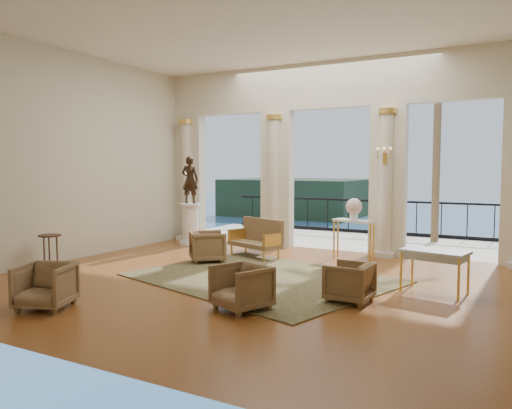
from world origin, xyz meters
The scene contains 21 objects.
floor centered at (0.00, 0.00, 0.00)m, with size 9.00×9.00×0.00m, color #513415.
room_walls centered at (0.00, -1.12, 2.88)m, with size 9.00×9.00×9.00m.
arcade centered at (0.00, 3.82, 2.58)m, with size 9.00×0.56×4.50m.
terrace centered at (0.00, 5.80, -0.05)m, with size 10.00×3.60×0.10m, color #BCB19F.
balustrade centered at (0.00, 7.40, 0.41)m, with size 9.00×0.06×1.03m.
palm_tree centered at (2.00, 6.60, 4.09)m, with size 2.00×2.00×4.50m.
headland centered at (-30.00, 70.00, -3.00)m, with size 22.00×18.00×6.00m, color black.
sea centered at (0.00, 60.00, -6.00)m, with size 160.00×160.00×0.00m, color #2E5188.
wall_sconce centered at (1.40, 3.51, 2.23)m, with size 0.30×0.11×0.33m.
rug centered at (0.01, 0.38, 0.01)m, with size 4.33×3.36×0.02m, color #303619.
armchair_a centered at (-1.79, -2.80, 0.36)m, with size 0.69×0.65×0.71m, color #493B20.
armchair_b centered at (0.69, -1.51, 0.35)m, with size 0.69×0.64×0.71m, color #493B20.
armchair_c centered at (1.89, -0.37, 0.33)m, with size 0.63×0.59×0.65m, color #493B20.
armchair_d centered at (-1.75, 1.23, 0.36)m, with size 0.70×0.66×0.72m, color #493B20.
settee centered at (-1.10, 2.26, 0.43)m, with size 1.41×0.97×0.86m.
game_table centered at (2.92, 0.80, 0.62)m, with size 1.10×0.74×0.69m.
pedestal centered at (-3.50, 3.00, 0.52)m, with size 0.59×0.59×1.08m.
statue centered at (-3.50, 3.00, 1.68)m, with size 0.44×0.29×1.22m, color black.
console_table centered at (0.87, 3.05, 0.72)m, with size 0.98×0.60×0.87m.
urn centered at (0.87, 3.05, 1.13)m, with size 0.35×0.35×0.47m.
side_table centered at (-4.00, -0.94, 0.59)m, with size 0.43×0.43×0.69m.
Camera 1 is at (4.20, -7.48, 2.01)m, focal length 35.00 mm.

